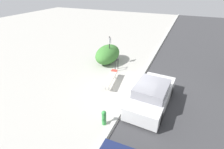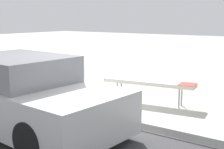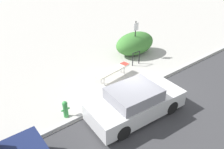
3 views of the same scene
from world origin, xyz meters
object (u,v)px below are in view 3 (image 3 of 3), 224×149
(bench, at_px, (113,70))
(sign_post, at_px, (135,36))
(fire_hydrant, at_px, (65,109))
(bike_rack, at_px, (136,57))
(parked_car_near, at_px, (136,102))

(bench, xyz_separation_m, sign_post, (2.76, 1.31, 0.90))
(sign_post, bearing_deg, fire_hydrant, -157.96)
(fire_hydrant, bearing_deg, bench, 19.19)
(bike_rack, bearing_deg, bench, -168.30)
(sign_post, height_order, parked_car_near, sign_post)
(bench, xyz_separation_m, bike_rack, (2.05, 0.42, 0.01))
(bench, distance_m, bike_rack, 2.10)
(bench, height_order, bike_rack, bike_rack)
(bike_rack, bearing_deg, parked_car_near, -133.80)
(sign_post, bearing_deg, parked_car_near, -132.78)
(sign_post, bearing_deg, bike_rack, -128.70)
(bike_rack, relative_size, fire_hydrant, 1.08)
(sign_post, xyz_separation_m, parked_car_near, (-3.85, -4.16, -0.77))
(sign_post, relative_size, fire_hydrant, 3.01)
(bike_rack, xyz_separation_m, sign_post, (0.71, 0.89, 0.88))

